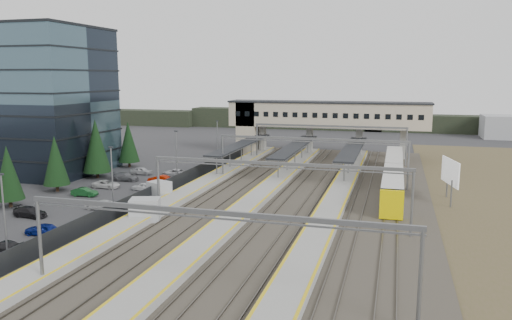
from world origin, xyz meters
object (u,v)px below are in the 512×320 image
(relay_cabin_far, at_px, (159,191))
(billboard, at_px, (450,173))
(relay_cabin_near, at_px, (145,210))
(footbridge, at_px, (313,117))
(office_building, at_px, (28,100))
(train, at_px, (393,175))

(relay_cabin_far, relative_size, billboard, 0.51)
(relay_cabin_near, relative_size, footbridge, 0.09)
(office_building, distance_m, relay_cabin_far, 34.42)
(relay_cabin_far, distance_m, train, 33.82)
(relay_cabin_far, bearing_deg, relay_cabin_near, -72.00)
(office_building, height_order, relay_cabin_far, office_building)
(office_building, relative_size, train, 0.66)
(office_building, relative_size, billboard, 3.77)
(relay_cabin_near, relative_size, train, 0.10)
(footbridge, height_order, train, footbridge)
(billboard, bearing_deg, footbridge, 124.90)
(footbridge, relative_size, train, 1.09)
(relay_cabin_near, height_order, billboard, billboard)
(relay_cabin_near, bearing_deg, billboard, 29.11)
(train, height_order, billboard, billboard)
(relay_cabin_near, xyz_separation_m, footbridge, (10.30, 52.23, 6.58))
(footbridge, bearing_deg, billboard, -55.10)
(relay_cabin_far, relative_size, train, 0.09)
(office_building, relative_size, footbridge, 0.60)
(train, distance_m, billboard, 10.19)
(office_building, height_order, footbridge, office_building)
(relay_cabin_near, bearing_deg, office_building, 146.35)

